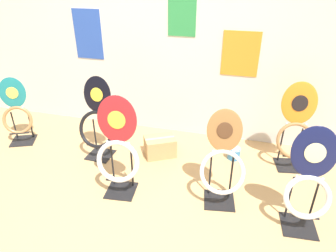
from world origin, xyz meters
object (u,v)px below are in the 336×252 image
object	(u,v)px
storage_box	(160,146)
toilet_seat_display_jazz_black	(97,124)
paint_can	(234,153)
toilet_seat_display_teal_sax	(17,115)
toilet_seat_display_navy_moon	(309,184)
toilet_seat_display_woodgrain	(223,164)
toilet_seat_display_orange_sun	(296,127)
toilet_seat_display_crimson_swirl	(118,153)

from	to	relation	value
storage_box	toilet_seat_display_jazz_black	bearing A→B (deg)	-164.08
toilet_seat_display_jazz_black	paint_can	xyz separation A→B (m)	(1.51, 0.35, -0.34)
toilet_seat_display_teal_sax	toilet_seat_display_navy_moon	bearing A→B (deg)	-10.04
toilet_seat_display_woodgrain	storage_box	distance (m)	1.01
toilet_seat_display_orange_sun	paint_can	world-z (taller)	toilet_seat_display_orange_sun
toilet_seat_display_navy_moon	storage_box	bearing A→B (deg)	153.30
toilet_seat_display_teal_sax	storage_box	bearing A→B (deg)	5.21
storage_box	toilet_seat_display_orange_sun	bearing A→B (deg)	7.47
toilet_seat_display_crimson_swirl	toilet_seat_display_orange_sun	world-z (taller)	toilet_seat_display_crimson_swirl
toilet_seat_display_navy_moon	toilet_seat_display_jazz_black	size ratio (longest dim) A/B	0.98
toilet_seat_display_orange_sun	toilet_seat_display_woodgrain	bearing A→B (deg)	-130.99
paint_can	storage_box	xyz separation A→B (m)	(-0.84, -0.15, 0.04)
toilet_seat_display_orange_sun	toilet_seat_display_teal_sax	bearing A→B (deg)	-173.78
toilet_seat_display_crimson_swirl	toilet_seat_display_navy_moon	distance (m)	1.64
toilet_seat_display_jazz_black	storage_box	bearing A→B (deg)	15.92
toilet_seat_display_navy_moon	toilet_seat_display_woodgrain	bearing A→B (deg)	168.37
toilet_seat_display_woodgrain	toilet_seat_display_crimson_swirl	bearing A→B (deg)	-172.05
toilet_seat_display_orange_sun	toilet_seat_display_crimson_swirl	bearing A→B (deg)	-150.72
toilet_seat_display_teal_sax	toilet_seat_display_jazz_black	distance (m)	1.10
toilet_seat_display_crimson_swirl	toilet_seat_display_jazz_black	distance (m)	0.72
paint_can	toilet_seat_display_woodgrain	bearing A→B (deg)	-95.88
toilet_seat_display_woodgrain	toilet_seat_display_crimson_swirl	xyz separation A→B (m)	(-0.95, -0.13, 0.04)
toilet_seat_display_jazz_black	storage_box	world-z (taller)	toilet_seat_display_jazz_black
toilet_seat_display_woodgrain	toilet_seat_display_jazz_black	size ratio (longest dim) A/B	0.94
paint_can	toilet_seat_display_navy_moon	bearing A→B (deg)	-55.22
toilet_seat_display_woodgrain	paint_can	xyz separation A→B (m)	(0.08, 0.74, -0.33)
toilet_seat_display_teal_sax	paint_can	size ratio (longest dim) A/B	5.66
toilet_seat_display_teal_sax	toilet_seat_display_woodgrain	world-z (taller)	toilet_seat_display_woodgrain
toilet_seat_display_teal_sax	toilet_seat_display_navy_moon	xyz separation A→B (m)	(3.22, -0.57, 0.08)
toilet_seat_display_teal_sax	paint_can	bearing A→B (deg)	6.87
toilet_seat_display_woodgrain	toilet_seat_display_jazz_black	world-z (taller)	toilet_seat_display_jazz_black
toilet_seat_display_teal_sax	toilet_seat_display_jazz_black	bearing A→B (deg)	-1.61
toilet_seat_display_woodgrain	toilet_seat_display_orange_sun	distance (m)	1.03
toilet_seat_display_navy_moon	toilet_seat_display_jazz_black	distance (m)	2.20
toilet_seat_display_crimson_swirl	paint_can	bearing A→B (deg)	40.52
toilet_seat_display_jazz_black	storage_box	distance (m)	0.76
toilet_seat_display_teal_sax	paint_can	world-z (taller)	toilet_seat_display_teal_sax
toilet_seat_display_crimson_swirl	toilet_seat_display_navy_moon	xyz separation A→B (m)	(1.64, -0.01, -0.01)
toilet_seat_display_jazz_black	toilet_seat_display_orange_sun	size ratio (longest dim) A/B	0.99
toilet_seat_display_jazz_black	toilet_seat_display_orange_sun	xyz separation A→B (m)	(2.11, 0.38, 0.06)
toilet_seat_display_teal_sax	paint_can	distance (m)	2.64
toilet_seat_display_jazz_black	toilet_seat_display_orange_sun	world-z (taller)	toilet_seat_display_orange_sun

